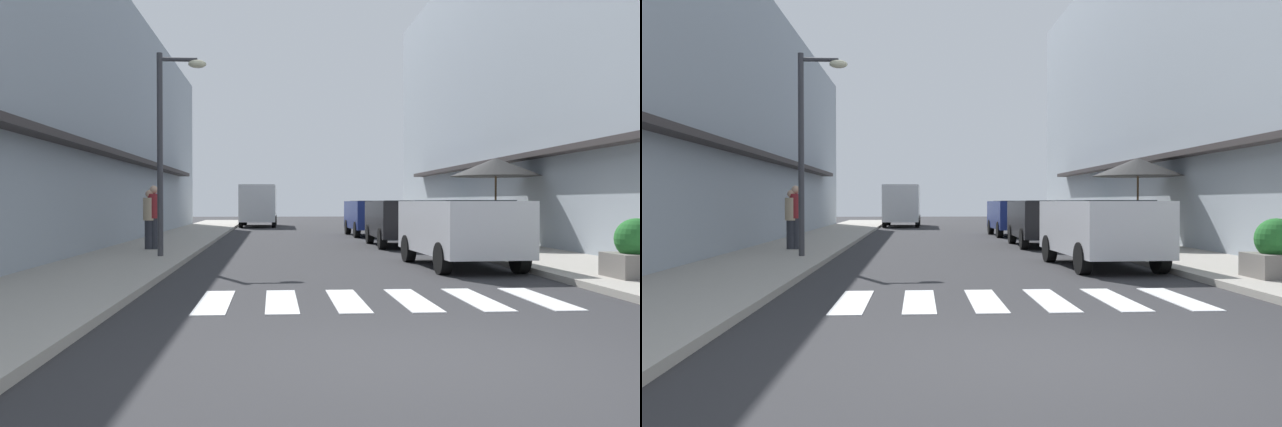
# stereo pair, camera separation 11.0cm
# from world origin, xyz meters

# --- Properties ---
(ground_plane) EXTENTS (80.60, 80.60, 0.00)m
(ground_plane) POSITION_xyz_m (0.00, 14.65, 0.00)
(ground_plane) COLOR #2B2B2D
(sidewalk_left) EXTENTS (2.74, 51.29, 0.12)m
(sidewalk_left) POSITION_xyz_m (-4.95, 14.65, 0.06)
(sidewalk_left) COLOR #9E998E
(sidewalk_left) RESTS_ON ground_plane
(sidewalk_right) EXTENTS (2.74, 51.29, 0.12)m
(sidewalk_right) POSITION_xyz_m (4.95, 14.65, 0.06)
(sidewalk_right) COLOR #9E998E
(sidewalk_right) RESTS_ON ground_plane
(building_row_left) EXTENTS (5.50, 34.97, 8.24)m
(building_row_left) POSITION_xyz_m (-8.82, 15.49, 4.12)
(building_row_left) COLOR #939EA8
(building_row_left) RESTS_ON ground_plane
(building_row_right) EXTENTS (5.50, 34.97, 11.58)m
(building_row_right) POSITION_xyz_m (8.82, 15.49, 5.79)
(building_row_right) COLOR #939EA8
(building_row_right) RESTS_ON ground_plane
(crosswalk) EXTENTS (5.20, 2.20, 0.01)m
(crosswalk) POSITION_xyz_m (-0.00, 3.61, 0.01)
(crosswalk) COLOR silver
(crosswalk) RESTS_ON ground_plane
(parked_car_near) EXTENTS (1.96, 4.11, 1.47)m
(parked_car_near) POSITION_xyz_m (2.53, 8.13, 0.92)
(parked_car_near) COLOR silver
(parked_car_near) RESTS_ON ground_plane
(parked_car_mid) EXTENTS (1.85, 4.11, 1.47)m
(parked_car_mid) POSITION_xyz_m (2.53, 14.73, 0.92)
(parked_car_mid) COLOR black
(parked_car_mid) RESTS_ON ground_plane
(parked_car_far) EXTENTS (1.88, 4.04, 1.47)m
(parked_car_far) POSITION_xyz_m (2.53, 20.90, 0.92)
(parked_car_far) COLOR navy
(parked_car_far) RESTS_ON ground_plane
(delivery_van) EXTENTS (2.08, 5.43, 2.37)m
(delivery_van) POSITION_xyz_m (-2.38, 31.38, 1.41)
(delivery_van) COLOR silver
(delivery_van) RESTS_ON ground_plane
(street_lamp) EXTENTS (1.19, 0.28, 4.90)m
(street_lamp) POSITION_xyz_m (-4.07, 10.17, 3.15)
(street_lamp) COLOR #38383D
(street_lamp) RESTS_ON sidewalk_left
(cafe_umbrella) EXTENTS (2.72, 2.72, 2.63)m
(cafe_umbrella) POSITION_xyz_m (5.14, 13.30, 2.46)
(cafe_umbrella) COLOR #262626
(cafe_umbrella) RESTS_ON sidewalk_right
(planter_corner) EXTENTS (0.89, 0.89, 1.03)m
(planter_corner) POSITION_xyz_m (4.76, 5.11, 0.58)
(planter_corner) COLOR slate
(planter_corner) RESTS_ON sidewalk_right
(planter_midblock) EXTENTS (0.80, 0.80, 1.07)m
(planter_midblock) POSITION_xyz_m (4.54, 12.46, 0.63)
(planter_midblock) COLOR gray
(planter_midblock) RESTS_ON sidewalk_right
(planter_far) EXTENTS (0.77, 0.77, 1.04)m
(planter_far) POSITION_xyz_m (5.21, 20.36, 0.62)
(planter_far) COLOR gray
(planter_far) RESTS_ON sidewalk_right
(pedestrian_walking_near) EXTENTS (0.34, 0.34, 1.76)m
(pedestrian_walking_near) POSITION_xyz_m (-4.85, 12.51, 1.05)
(pedestrian_walking_near) COLOR #282B33
(pedestrian_walking_near) RESTS_ON sidewalk_left
(pedestrian_walking_far) EXTENTS (0.34, 0.34, 1.64)m
(pedestrian_walking_far) POSITION_xyz_m (-4.97, 12.49, 0.98)
(pedestrian_walking_far) COLOR #282B33
(pedestrian_walking_far) RESTS_ON sidewalk_left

